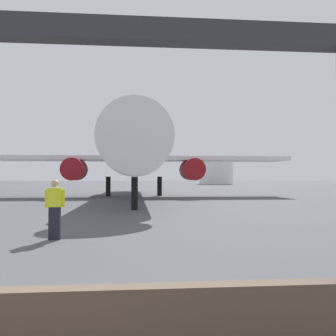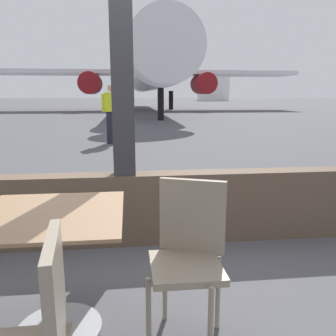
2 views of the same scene
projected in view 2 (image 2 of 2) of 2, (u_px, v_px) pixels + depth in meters
name	position (u px, v px, depth m)	size (l,w,h in m)	color
ground_plane	(128.00, 107.00, 42.31)	(220.00, 220.00, 0.00)	#4C4C51
window_frame	(124.00, 120.00, 3.18)	(8.65, 0.24, 3.49)	brown
dining_table	(54.00, 263.00, 2.04)	(0.82, 0.82, 0.77)	#8C6B4C
cafe_chair_window_left	(189.00, 246.00, 2.02)	(0.49, 0.49, 0.95)	gray
airplane	(148.00, 69.00, 30.75)	(27.85, 31.52, 10.66)	silver
ground_crew_worker	(112.00, 113.00, 10.22)	(0.57, 0.22, 1.74)	black
fuel_storage_tank	(213.00, 89.00, 84.78)	(7.88, 7.88, 5.66)	white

